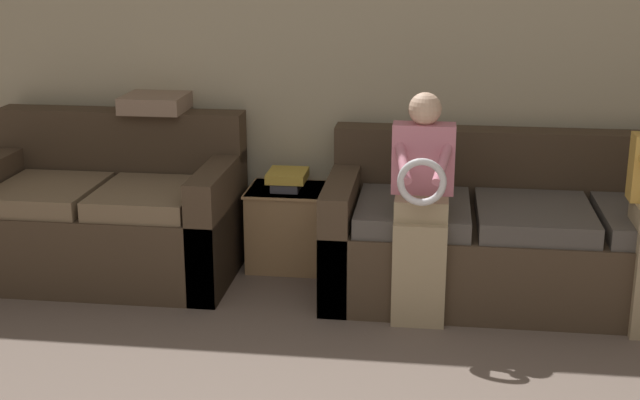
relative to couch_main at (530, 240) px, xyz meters
The scene contains 7 objects.
wall_back 1.47m from the couch_main, 152.05° to the left, with size 7.19×0.06×2.55m.
couch_main is the anchor object (origin of this frame).
couch_side 2.47m from the couch_main, behind, with size 1.53×0.91×0.94m.
child_left_seated 0.80m from the couch_main, 146.41° to the right, with size 0.33×0.37×1.19m.
side_shelf 1.44m from the couch_main, 169.61° to the left, with size 0.49×0.43×0.49m.
book_stack 1.47m from the couch_main, 169.67° to the left, with size 0.23×0.28×0.11m.
throw_pillow 2.36m from the couch_main, behind, with size 0.37×0.37×0.10m.
Camera 1 is at (0.44, -2.13, 1.97)m, focal length 50.00 mm.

